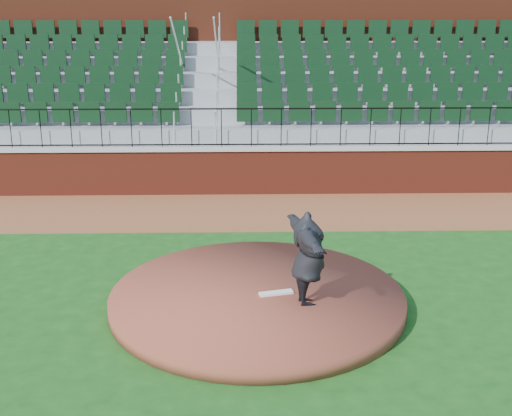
{
  "coord_description": "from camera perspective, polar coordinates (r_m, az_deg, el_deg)",
  "views": [
    {
      "loc": [
        -0.27,
        -10.66,
        5.12
      ],
      "look_at": [
        0.0,
        1.5,
        1.3
      ],
      "focal_mm": 47.47,
      "sensor_mm": 36.0,
      "label": 1
    }
  ],
  "objects": [
    {
      "name": "wall_railing",
      "position": [
        17.97,
        -0.39,
        6.79
      ],
      "size": [
        34.0,
        0.05,
        1.0
      ],
      "primitive_type": null,
      "color": "black",
      "rests_on": "wall_cap"
    },
    {
      "name": "field_wall",
      "position": [
        18.23,
        -0.39,
        3.08
      ],
      "size": [
        34.0,
        0.35,
        1.2
      ],
      "primitive_type": "cube",
      "color": "maroon",
      "rests_on": "ground"
    },
    {
      "name": "pitching_rubber",
      "position": [
        11.66,
        1.71,
        -7.17
      ],
      "size": [
        0.6,
        0.28,
        0.04
      ],
      "primitive_type": "cube",
      "rotation": [
        0.0,
        0.0,
        0.24
      ],
      "color": "white",
      "rests_on": "pitchers_mound"
    },
    {
      "name": "ground",
      "position": [
        11.83,
        0.16,
        -8.21
      ],
      "size": [
        90.0,
        90.0,
        0.0
      ],
      "primitive_type": "plane",
      "color": "#164C15",
      "rests_on": "ground"
    },
    {
      "name": "wall_cap",
      "position": [
        18.08,
        -0.39,
        5.08
      ],
      "size": [
        34.0,
        0.45,
        0.1
      ],
      "primitive_type": "cube",
      "color": "#B7B7B7",
      "rests_on": "field_wall"
    },
    {
      "name": "seating_stands",
      "position": [
        20.58,
        -0.52,
        9.56
      ],
      "size": [
        34.0,
        5.1,
        4.6
      ],
      "primitive_type": null,
      "color": "gray",
      "rests_on": "ground"
    },
    {
      "name": "concourse_wall",
      "position": [
        23.31,
        -0.62,
        11.6
      ],
      "size": [
        34.0,
        0.5,
        5.5
      ],
      "primitive_type": "cube",
      "color": "maroon",
      "rests_on": "ground"
    },
    {
      "name": "pitcher",
      "position": [
        11.05,
        4.43,
        -4.24
      ],
      "size": [
        0.85,
        2.03,
        1.6
      ],
      "primitive_type": "imported",
      "rotation": [
        0.0,
        0.0,
        1.73
      ],
      "color": "black",
      "rests_on": "pitchers_mound"
    },
    {
      "name": "pitchers_mound",
      "position": [
        11.77,
        0.1,
        -7.69
      ],
      "size": [
        5.06,
        5.06,
        0.25
      ],
      "primitive_type": "cylinder",
      "color": "brown",
      "rests_on": "ground"
    },
    {
      "name": "warning_track",
      "position": [
        16.86,
        -0.3,
        -0.22
      ],
      "size": [
        34.0,
        3.2,
        0.01
      ],
      "primitive_type": "cube",
      "color": "brown",
      "rests_on": "ground"
    }
  ]
}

